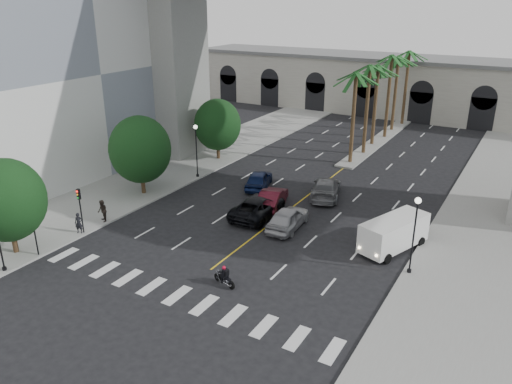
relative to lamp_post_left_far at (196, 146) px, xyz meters
name	(u,v)px	position (x,y,z in m)	size (l,w,h in m)	color
ground	(192,284)	(11.40, -16.00, -3.22)	(140.00, 140.00, 0.00)	black
sidewalk_left	(163,174)	(-3.60, -1.00, -3.15)	(8.00, 100.00, 0.15)	gray
sidewalk_right	(484,243)	(26.40, -1.00, -3.15)	(8.00, 100.00, 0.15)	gray
median	(378,141)	(11.40, 22.00, -3.12)	(2.00, 24.00, 0.20)	gray
building_left	(43,66)	(-15.60, -4.00, 7.09)	(16.50, 32.50, 20.60)	silver
pier_building	(416,87)	(11.40, 39.00, 1.04)	(71.00, 10.50, 8.50)	beige
palm_a	(356,78)	(11.40, 12.00, 5.88)	(3.20, 3.20, 10.30)	#47331E
palm_b	(370,70)	(11.50, 16.00, 6.15)	(3.20, 3.20, 10.60)	#47331E
palm_c	(378,70)	(11.20, 20.00, 5.69)	(3.20, 3.20, 10.10)	#47331E
palm_d	(392,60)	(11.55, 24.00, 6.43)	(3.20, 3.20, 10.90)	#47331E
palm_e	(398,60)	(11.30, 28.00, 5.97)	(3.20, 3.20, 10.40)	#47331E
palm_f	(409,55)	(11.60, 32.00, 6.24)	(3.20, 3.20, 10.70)	#47331E
street_tree_near	(6,200)	(-1.60, -19.00, 0.80)	(5.20, 5.20, 6.89)	#382616
street_tree_mid	(140,150)	(-1.60, -6.00, 0.99)	(5.44, 5.44, 7.21)	#382616
street_tree_far	(218,125)	(-1.60, 6.00, 0.68)	(5.04, 5.04, 6.68)	#382616
lamp_post_left_far	(196,146)	(0.00, 0.00, 0.00)	(0.40, 0.40, 5.35)	black
lamp_post_right	(415,229)	(22.80, -8.00, 0.00)	(0.40, 0.40, 5.35)	black
traffic_signal_near	(33,223)	(0.10, -18.50, -0.71)	(0.25, 0.18, 3.65)	black
traffic_signal_far	(80,204)	(0.10, -14.50, -0.71)	(0.25, 0.18, 3.65)	black
motorcycle_rider	(225,277)	(13.27, -15.10, -2.62)	(1.81, 0.66, 1.34)	black
car_a	(288,218)	(12.90, -5.80, -2.37)	(2.01, 4.99, 1.70)	#98989C
car_b	(272,198)	(9.90, -2.79, -2.41)	(1.72, 4.92, 1.62)	#420D17
car_c	(258,207)	(9.81, -4.99, -2.37)	(2.82, 6.11, 1.70)	black
car_d	(326,188)	(12.90, 1.68, -2.37)	(2.38, 5.85, 1.70)	slate
car_e	(259,179)	(6.59, 0.68, -2.40)	(1.94, 4.82, 1.64)	#0D1941
cargo_van	(394,233)	(20.88, -5.20, -1.91)	(3.86, 5.91, 2.36)	white
pedestrian_a	(79,223)	(-0.10, -14.69, -2.27)	(0.58, 0.38, 1.59)	black
pedestrian_b	(102,211)	(-0.10, -12.32, -2.18)	(0.86, 0.67, 1.78)	black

